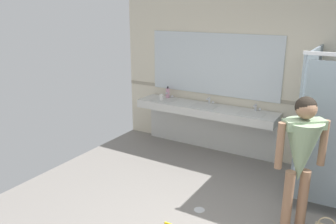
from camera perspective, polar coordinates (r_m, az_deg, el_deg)
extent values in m
cube|color=beige|center=(5.75, 22.96, 4.26)|extent=(6.91, 0.12, 2.74)
cube|color=#9E937F|center=(5.76, 22.49, 1.05)|extent=(6.91, 0.01, 0.06)
cube|color=silver|center=(6.01, 6.13, 0.37)|extent=(2.52, 0.54, 0.14)
cube|color=silver|center=(6.35, 6.90, -2.87)|extent=(2.52, 0.08, 0.73)
cube|color=beige|center=(6.37, -0.83, 1.59)|extent=(0.42, 0.30, 0.11)
cylinder|color=silver|center=(6.52, 0.15, 2.91)|extent=(0.04, 0.04, 0.11)
cylinder|color=silver|center=(6.46, -0.11, 3.19)|extent=(0.03, 0.11, 0.03)
sphere|color=silver|center=(6.50, 0.72, 2.63)|extent=(0.04, 0.04, 0.04)
cube|color=beige|center=(5.98, 6.02, 0.49)|extent=(0.42, 0.30, 0.11)
cylinder|color=silver|center=(6.14, 6.89, 1.90)|extent=(0.04, 0.04, 0.11)
cylinder|color=silver|center=(6.08, 6.69, 2.20)|extent=(0.03, 0.11, 0.03)
sphere|color=silver|center=(6.13, 7.52, 1.61)|extent=(0.04, 0.04, 0.04)
cube|color=beige|center=(5.70, 13.68, -0.76)|extent=(0.42, 0.30, 0.11)
cylinder|color=silver|center=(5.86, 14.38, 0.76)|extent=(0.04, 0.04, 0.11)
cylinder|color=silver|center=(5.80, 14.25, 1.05)|extent=(0.03, 0.11, 0.03)
sphere|color=silver|center=(5.86, 15.05, 0.44)|extent=(0.04, 0.04, 0.04)
cube|color=silver|center=(6.10, 7.49, 7.87)|extent=(2.42, 0.02, 1.08)
cube|color=gray|center=(5.09, 22.09, -0.84)|extent=(0.03, 1.36, 1.87)
cylinder|color=silver|center=(4.91, 19.51, -13.93)|extent=(0.05, 0.05, 0.12)
cylinder|color=#8C664C|center=(4.26, 21.43, -13.90)|extent=(0.11, 0.11, 0.80)
cylinder|color=#8C664C|center=(4.17, 19.22, -14.29)|extent=(0.11, 0.11, 0.80)
cone|color=gray|center=(3.94, 21.26, -6.24)|extent=(0.56, 0.56, 0.69)
cube|color=gray|center=(3.83, 21.76, -1.90)|extent=(0.44, 0.40, 0.10)
cylinder|color=#8C664C|center=(4.04, 24.45, -4.72)|extent=(0.08, 0.08, 0.51)
cylinder|color=#8C664C|center=(3.79, 18.15, -5.36)|extent=(0.08, 0.08, 0.51)
sphere|color=#8C664C|center=(3.79, 22.03, 0.51)|extent=(0.22, 0.22, 0.22)
sphere|color=black|center=(3.79, 21.98, 0.77)|extent=(0.22, 0.22, 0.22)
cylinder|color=#D899B2|center=(6.50, -0.04, 3.19)|extent=(0.07, 0.07, 0.18)
cylinder|color=black|center=(6.47, -0.04, 4.12)|extent=(0.03, 0.03, 0.04)
cylinder|color=white|center=(6.32, -1.10, 2.46)|extent=(0.07, 0.07, 0.11)
cylinder|color=#B7BABF|center=(4.61, 5.24, -15.90)|extent=(0.14, 0.14, 0.01)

